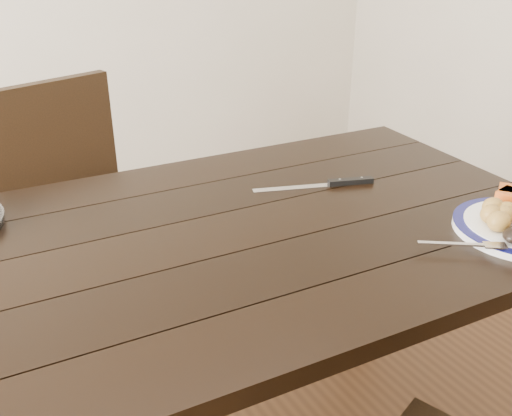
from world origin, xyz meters
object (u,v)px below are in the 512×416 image
chair_far (81,211)px  fork (469,245)px  dining_table (221,269)px  carving_knife (336,183)px

chair_far → fork: chair_far is taller
dining_table → fork: 0.53m
chair_far → carving_knife: (0.52, -0.65, 0.23)m
dining_table → chair_far: chair_far is taller
chair_far → carving_knife: bearing=112.7°
fork → dining_table: bearing=174.9°
dining_table → carving_knife: bearing=12.2°
dining_table → chair_far: 0.76m
chair_far → fork: (0.54, -1.07, 0.25)m
fork → carving_knife: bearing=127.4°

